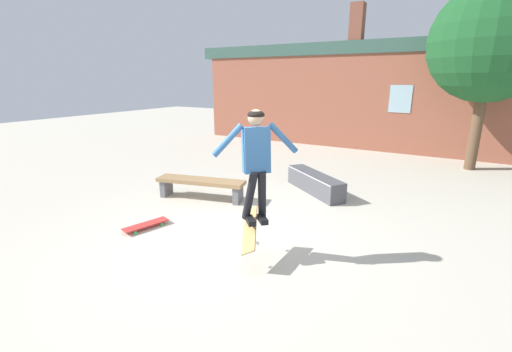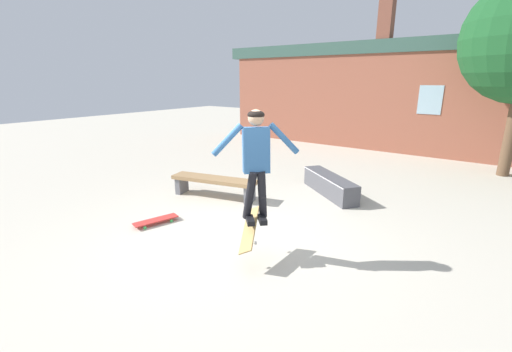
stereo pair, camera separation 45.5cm
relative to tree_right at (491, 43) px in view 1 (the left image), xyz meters
The scene contains 8 objects.
ground_plane 8.63m from the tree_right, 114.11° to the right, with size 40.00×40.00×0.00m, color beige.
building_backdrop 3.81m from the tree_right, 156.54° to the left, with size 14.25×0.52×4.95m.
tree_right is the anchor object (origin of this frame).
park_bench 8.28m from the tree_right, 130.21° to the right, with size 1.95×0.88×0.44m.
skate_ledge 6.08m from the tree_right, 126.01° to the right, with size 1.71×1.42×0.43m.
skater 8.15m from the tree_right, 109.50° to the right, with size 0.88×0.88×1.53m.
skateboard_flipping 8.52m from the tree_right, 109.73° to the right, with size 0.54×0.72×0.44m.
skateboard_resting 9.54m from the tree_right, 122.58° to the right, with size 0.40×0.81×0.08m.
Camera 1 is at (2.83, -3.99, 2.49)m, focal length 24.00 mm.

